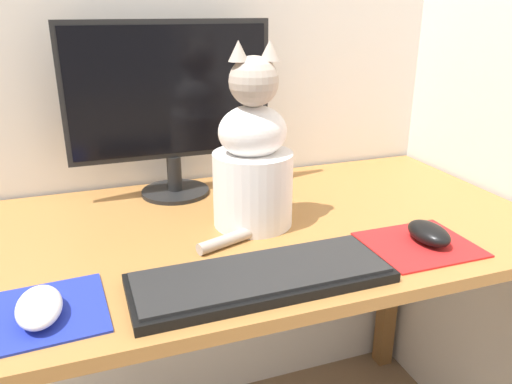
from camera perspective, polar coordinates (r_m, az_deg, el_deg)
desk at (r=1.12m, az=-3.63°, el=-8.91°), size 1.41×0.69×0.76m
monitor at (r=1.22m, az=-9.78°, el=10.13°), size 0.49×0.17×0.42m
keyboard at (r=0.87m, az=0.46°, el=-9.71°), size 0.45×0.17×0.02m
mousepad_left at (r=0.86m, az=-23.71°, el=-12.68°), size 0.21×0.19×0.00m
mousepad_right at (r=1.05m, az=18.15°, el=-5.72°), size 0.21×0.18×0.00m
computer_mouse_left at (r=0.84m, az=-23.54°, el=-11.95°), size 0.07×0.11×0.04m
computer_mouse_right at (r=1.05m, az=19.14°, el=-4.45°), size 0.06×0.11×0.04m
cat at (r=1.05m, az=-0.36°, el=3.60°), size 0.24×0.21×0.39m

